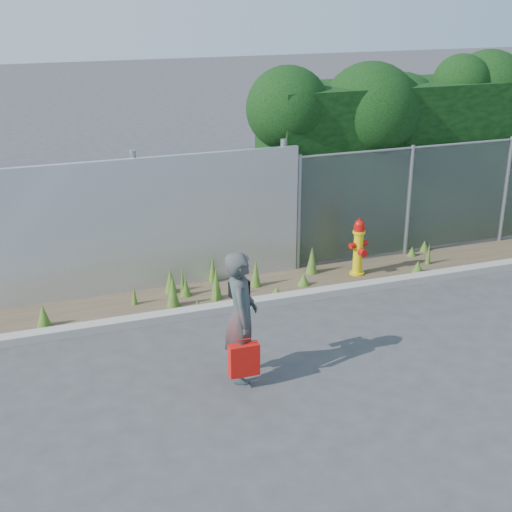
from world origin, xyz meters
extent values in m
plane|color=#39383B|center=(0.00, 0.00, 0.00)|extent=(80.00, 80.00, 0.00)
cube|color=gray|center=(0.00, 1.80, 0.06)|extent=(16.00, 0.22, 0.12)
cube|color=#4B3B2A|center=(0.00, 2.40, 0.01)|extent=(16.00, 1.20, 0.01)
cone|color=#355B1B|center=(-1.37, 2.19, 0.25)|extent=(0.21, 0.21, 0.50)
cone|color=#355B1B|center=(3.31, 2.40, 0.21)|extent=(0.10, 0.10, 0.41)
cone|color=#355B1B|center=(-3.31, 2.15, 0.18)|extent=(0.22, 0.22, 0.36)
cone|color=#355B1B|center=(3.25, 2.84, 0.09)|extent=(0.17, 0.17, 0.19)
cone|color=#355B1B|center=(0.85, 2.27, 0.11)|extent=(0.21, 0.21, 0.21)
cone|color=#355B1B|center=(-1.92, 2.47, 0.18)|extent=(0.09, 0.09, 0.35)
cone|color=#355B1B|center=(-0.74, 2.00, 0.25)|extent=(0.08, 0.08, 0.49)
cone|color=#355B1B|center=(-0.52, 2.91, 0.24)|extent=(0.14, 0.14, 0.49)
cone|color=#355B1B|center=(-1.14, 2.53, 0.26)|extent=(0.09, 0.09, 0.52)
cone|color=#355B1B|center=(-1.09, 2.52, 0.16)|extent=(0.19, 0.19, 0.32)
cone|color=#355B1B|center=(2.92, 2.11, 0.11)|extent=(0.21, 0.21, 0.23)
cone|color=#355B1B|center=(1.19, 2.71, 0.25)|extent=(0.20, 0.20, 0.49)
cone|color=#355B1B|center=(-1.05, 1.96, 0.09)|extent=(0.10, 0.10, 0.18)
cone|color=#355B1B|center=(0.25, 1.98, 0.09)|extent=(0.22, 0.22, 0.19)
cone|color=#355B1B|center=(-0.66, 2.24, 0.27)|extent=(0.18, 0.18, 0.55)
cone|color=#355B1B|center=(3.60, 2.99, 0.11)|extent=(0.19, 0.19, 0.21)
cone|color=#355B1B|center=(0.09, 2.50, 0.25)|extent=(0.17, 0.17, 0.49)
cone|color=#355B1B|center=(-1.29, 2.72, 0.21)|extent=(0.21, 0.21, 0.42)
cube|color=#B6B9BE|center=(-3.25, 3.00, 1.10)|extent=(8.50, 0.08, 2.20)
cylinder|color=gray|center=(-1.70, 3.12, 1.15)|extent=(0.10, 0.10, 2.30)
cylinder|color=gray|center=(0.80, 3.12, 1.15)|extent=(0.10, 0.10, 2.30)
cube|color=gray|center=(4.25, 3.00, 1.00)|extent=(6.50, 0.03, 2.00)
cylinder|color=gray|center=(4.25, 3.00, 2.00)|extent=(6.50, 0.04, 0.04)
cylinder|color=gray|center=(1.05, 3.00, 1.02)|extent=(0.07, 0.07, 2.05)
cylinder|color=gray|center=(3.20, 3.00, 1.02)|extent=(0.07, 0.07, 2.05)
cylinder|color=gray|center=(5.30, 3.00, 1.02)|extent=(0.07, 0.07, 2.05)
cube|color=black|center=(4.55, 4.00, 1.50)|extent=(7.30, 1.60, 3.00)
sphere|color=black|center=(1.16, 3.84, 2.67)|extent=(1.46, 1.46, 1.46)
sphere|color=black|center=(2.28, 3.99, 2.48)|extent=(1.11, 1.11, 1.11)
sphere|color=black|center=(2.78, 3.83, 2.51)|extent=(1.81, 1.81, 1.81)
sphere|color=black|center=(3.55, 4.08, 2.37)|extent=(1.60, 1.60, 1.60)
sphere|color=black|center=(4.67, 3.84, 2.93)|extent=(1.11, 1.11, 1.11)
sphere|color=black|center=(5.35, 3.94, 2.78)|extent=(1.51, 1.51, 1.51)
sphere|color=black|center=(6.15, 4.22, 2.47)|extent=(1.52, 1.52, 1.52)
cylinder|color=#DBC30B|center=(1.91, 2.41, 0.03)|extent=(0.25, 0.25, 0.05)
cylinder|color=#DBC30B|center=(1.91, 2.41, 0.38)|extent=(0.16, 0.16, 0.76)
cylinder|color=#DBC30B|center=(1.91, 2.41, 0.78)|extent=(0.22, 0.22, 0.04)
cylinder|color=#B20F0A|center=(1.91, 2.41, 0.84)|extent=(0.19, 0.19, 0.09)
sphere|color=#B20F0A|center=(1.91, 2.41, 0.91)|extent=(0.17, 0.17, 0.17)
cylinder|color=#B20F0A|center=(1.91, 2.41, 1.00)|extent=(0.04, 0.04, 0.04)
cylinder|color=#B20F0A|center=(1.78, 2.41, 0.56)|extent=(0.09, 0.10, 0.10)
cylinder|color=#B20F0A|center=(2.03, 2.41, 0.56)|extent=(0.09, 0.10, 0.10)
cylinder|color=#B20F0A|center=(1.91, 2.28, 0.45)|extent=(0.13, 0.11, 0.13)
imported|color=#0F625E|center=(-1.05, -0.13, 0.85)|extent=(0.58, 0.72, 1.70)
cube|color=red|center=(-1.10, -0.40, 0.39)|extent=(0.37, 0.14, 0.41)
cylinder|color=red|center=(-1.10, -0.40, 0.67)|extent=(0.18, 0.02, 0.02)
cube|color=black|center=(-0.99, 0.10, 1.13)|extent=(0.26, 0.11, 0.19)
camera|label=1|loc=(-3.55, -7.66, 4.71)|focal=50.00mm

